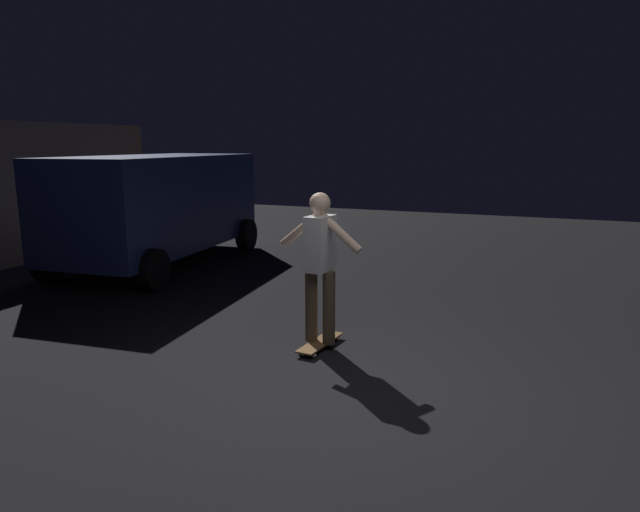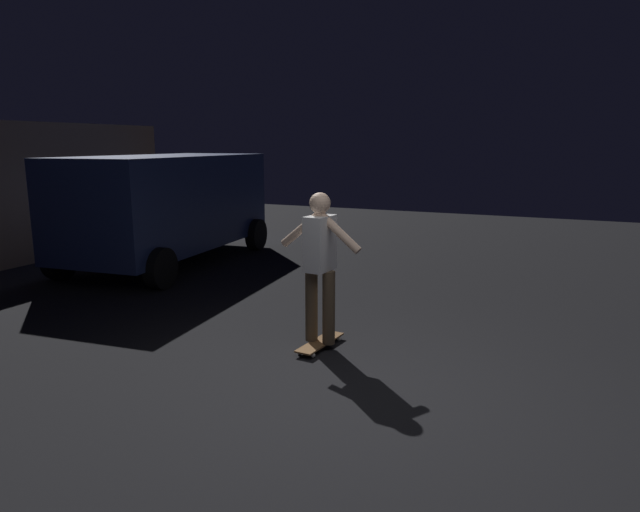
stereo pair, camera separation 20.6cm
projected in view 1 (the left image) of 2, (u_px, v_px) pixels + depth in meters
name	position (u px, v px, depth m)	size (l,w,h in m)	color
ground_plane	(369.00, 403.00, 4.94)	(28.00, 28.00, 0.00)	black
parked_van	(158.00, 203.00, 10.42)	(4.76, 2.58, 2.03)	navy
skateboard_ridden	(320.00, 343.00, 6.26)	(0.80, 0.28, 0.07)	olive
skater	(320.00, 257.00, 6.06)	(0.40, 0.99, 1.67)	brown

